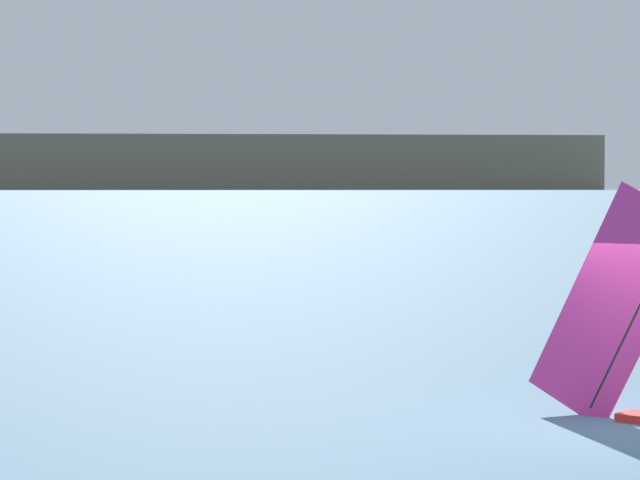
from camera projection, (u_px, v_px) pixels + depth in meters
The scene contains 1 object.
ground_plane at pixel (637, 427), 19.28m from camera, with size 4000.00×4000.00×0.00m, color #476B84.
Camera 1 is at (-4.02, -19.24, 3.34)m, focal length 78.97 mm.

